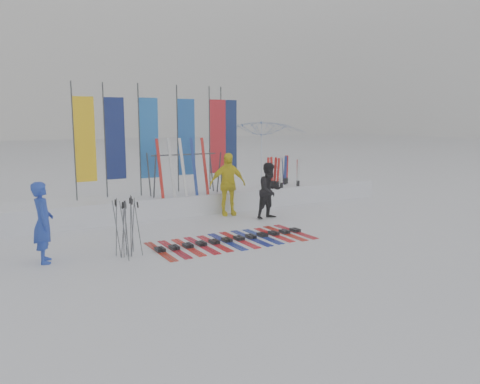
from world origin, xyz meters
TOP-DOWN VIEW (x-y plane):
  - ground at (0.00, 0.00)m, footprint 120.00×120.00m
  - snow_bank at (0.00, 4.60)m, footprint 14.00×1.60m
  - person_blue at (-4.43, 1.26)m, footprint 0.44×0.62m
  - person_black at (1.70, 2.52)m, footprint 0.85×0.71m
  - person_yellow at (0.90, 3.54)m, footprint 1.14×0.67m
  - tent_canopy at (3.71, 6.05)m, footprint 3.24×3.30m
  - ski_row at (-0.42, 0.84)m, footprint 3.73×1.69m
  - pole_cluster at (-2.90, 0.86)m, footprint 0.59×0.62m
  - feather_flags at (-0.49, 4.83)m, footprint 5.13×0.29m
  - ski_rack at (-0.18, 4.20)m, footprint 2.04×0.80m
  - upright_skis at (3.41, 4.35)m, footprint 1.26×0.87m

SIDE VIEW (x-z plane):
  - ground at x=0.00m, z-range 0.00..0.00m
  - ski_row at x=-0.42m, z-range 0.00..0.07m
  - snow_bank at x=0.00m, z-range 0.00..0.60m
  - pole_cluster at x=-2.90m, z-range -0.02..1.22m
  - upright_skis at x=3.41m, z-range -0.04..1.57m
  - person_black at x=1.70m, z-range 0.00..1.59m
  - person_blue at x=-4.43m, z-range 0.00..1.61m
  - person_yellow at x=0.90m, z-range 0.00..1.83m
  - ski_rack at x=-0.18m, z-range 0.77..2.00m
  - tent_canopy at x=3.71m, z-range 0.00..2.85m
  - feather_flags at x=-0.49m, z-range 0.64..3.84m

